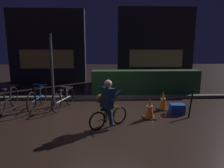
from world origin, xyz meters
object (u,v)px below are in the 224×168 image
Objects in this scene: cyclist at (107,104)px; parked_bike_leftmost at (8,99)px; parked_bike_center_left at (64,99)px; parked_bike_left_mid at (38,98)px; closed_umbrella at (191,104)px; traffic_cone_near at (150,108)px; street_post at (52,71)px; traffic_cone_far at (163,101)px; blue_crate at (177,109)px.

parked_bike_leftmost is at bearing 120.19° from cyclist.
parked_bike_leftmost reaches higher than parked_bike_center_left.
parked_bike_left_mid is 2.00× the size of closed_umbrella.
closed_umbrella reaches higher than traffic_cone_near.
parked_bike_left_mid is (0.92, 0.18, -0.01)m from parked_bike_leftmost.
parked_bike_left_mid reaches higher than parked_bike_center_left.
street_post is at bearing -68.19° from parked_bike_left_mid.
cyclist is 2.64m from closed_umbrella.
cyclist is (3.27, -1.54, 0.27)m from parked_bike_leftmost.
cyclist is (-1.88, -1.39, 0.32)m from traffic_cone_far.
traffic_cone_near is (4.51, -0.95, -0.06)m from parked_bike_leftmost.
cyclist is (-2.21, -0.99, 0.48)m from blue_crate.
traffic_cone_near is at bearing -95.20° from parked_bike_center_left.
traffic_cone_far is (0.63, 0.80, 0.01)m from traffic_cone_near.
parked_bike_leftmost is 3.94× the size of blue_crate.
blue_crate is 0.52× the size of closed_umbrella.
parked_bike_center_left is 3.75m from blue_crate.
traffic_cone_far is 1.46× the size of blue_crate.
parked_bike_left_mid is 1.16× the size of parked_bike_center_left.
street_post is at bearing 172.37° from traffic_cone_far.
closed_umbrella is at bearing -86.49° from parked_bike_center_left.
cyclist is at bearing -143.53° from traffic_cone_far.
traffic_cone_far is at bearing -95.87° from parked_bike_leftmost.
closed_umbrella reaches higher than traffic_cone_far.
traffic_cone_far is at bearing -78.25° from parked_bike_center_left.
parked_bike_leftmost is 1.39× the size of cyclist.
street_post reaches higher than traffic_cone_near.
street_post reaches higher than closed_umbrella.
blue_crate is (4.56, -0.73, -0.20)m from parked_bike_left_mid.
parked_bike_leftmost is 1.02× the size of parked_bike_left_mid.
parked_bike_leftmost is 2.04× the size of closed_umbrella.
parked_bike_left_mid is 0.88m from parked_bike_center_left.
closed_umbrella is (4.87, -0.98, 0.03)m from parked_bike_left_mid.
parked_bike_left_mid is at bearing -83.18° from parked_bike_leftmost.
closed_umbrella is (1.28, 0.15, 0.08)m from traffic_cone_near.
closed_umbrella is (3.99, -0.95, 0.06)m from parked_bike_center_left.
cyclist reaches higher than blue_crate.
cyclist is at bearing -123.80° from parked_bike_left_mid.
blue_crate is (3.68, -0.70, -0.17)m from parked_bike_center_left.
traffic_cone_near is 1.41× the size of blue_crate.
parked_bike_leftmost is 5.84m from closed_umbrella.
closed_umbrella reaches higher than blue_crate.
traffic_cone_far is at bearing 129.73° from blue_crate.
closed_umbrella reaches higher than parked_bike_center_left.
traffic_cone_near is 1.02m from traffic_cone_far.
traffic_cone_near is (3.59, -1.13, -0.05)m from parked_bike_left_mid.
parked_bike_left_mid is at bearing 113.83° from closed_umbrella.
closed_umbrella is (0.31, -0.25, 0.23)m from blue_crate.
street_post is at bearing -80.16° from parked_bike_leftmost.
parked_bike_leftmost is 2.70× the size of traffic_cone_far.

